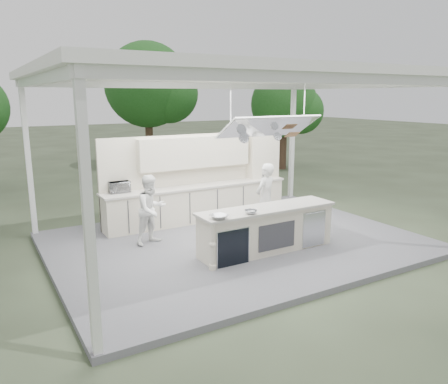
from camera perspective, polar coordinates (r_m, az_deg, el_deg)
ground at (r=10.09m, az=1.58°, el=-6.94°), size 90.00×90.00×0.00m
stage_deck at (r=10.07m, az=1.58°, el=-6.62°), size 8.00×6.00×0.12m
tent at (r=9.51m, az=1.77°, el=14.62°), size 8.20×6.20×3.86m
demo_island at (r=9.28m, az=5.52°, el=-4.88°), size 3.10×0.79×0.95m
back_counter at (r=11.51m, az=-3.39°, el=-1.40°), size 5.08×0.72×0.95m
back_wall_unit at (r=11.71m, az=-1.99°, el=3.73°), size 5.05×0.48×2.25m
tree_cluster at (r=18.50m, az=-15.33°, el=11.85°), size 19.55×9.40×5.85m
head_chef at (r=10.43m, az=5.42°, el=-0.83°), size 0.72×0.59×1.69m
sous_chef at (r=9.77m, az=-9.46°, el=-2.27°), size 0.90×0.79×1.55m
toaster_oven at (r=10.80m, az=-13.57°, el=0.66°), size 0.50×0.34×0.27m
bowl_large at (r=8.28m, az=-0.65°, el=-3.26°), size 0.41×0.41×0.08m
bowl_small at (r=8.64m, az=3.52°, el=-2.61°), size 0.30×0.30×0.08m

